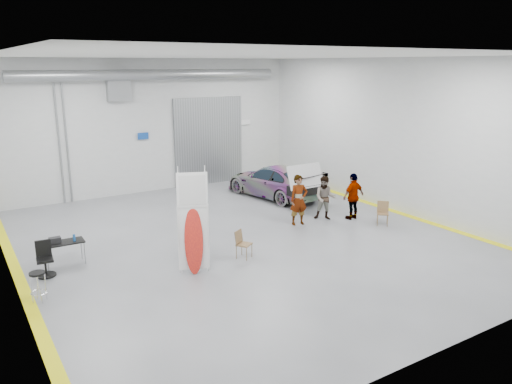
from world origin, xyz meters
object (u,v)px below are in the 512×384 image
person_b (325,198)px  shop_stool (38,287)px  person_c (353,196)px  surfboard_display (197,231)px  work_table (62,242)px  office_chair (45,261)px  folding_chair_near (244,250)px  sedan_car (274,181)px  folding_chair_far (382,218)px  person_a (299,200)px

person_b → shop_stool: (-10.40, -1.51, -0.45)m
shop_stool → person_c: bearing=5.0°
surfboard_display → work_table: bearing=162.9°
office_chair → folding_chair_near: bearing=-12.8°
folding_chair_near → office_chair: 5.67m
sedan_car → person_c: 4.39m
surfboard_display → shop_stool: surfboard_display is taller
person_c → shop_stool: bearing=-0.4°
person_b → folding_chair_far: bearing=-9.7°
person_c → folding_chair_near: (-5.54, -1.20, -0.63)m
sedan_car → shop_stool: 11.90m
surfboard_display → folding_chair_near: size_ratio=3.61×
surfboard_display → office_chair: (-3.70, 2.07, -0.82)m
folding_chair_near → office_chair: size_ratio=0.87×
folding_chair_far → work_table: bearing=-148.2°
person_b → shop_stool: 10.52m
person_b → folding_chair_near: 4.95m
folding_chair_near → work_table: 5.35m
office_chair → shop_stool: bearing=-99.0°
sedan_car → person_c: size_ratio=2.72×
office_chair → person_c: bearing=2.6°
person_c → folding_chair_near: bearing=6.8°
office_chair → person_b: bearing=5.3°
person_a → office_chair: (-8.76, 0.05, -0.50)m
person_c → surfboard_display: (-7.21, -1.46, 0.36)m
person_a → office_chair: size_ratio=1.89×
shop_stool → work_table: size_ratio=0.69×
sedan_car → surfboard_display: bearing=32.2°
sedan_car → folding_chair_near: size_ratio=5.66×
surfboard_display → person_b: bearing=40.3°
sedan_car → person_a: person_a is taller
folding_chair_far → work_table: work_table is taller
person_a → person_b: size_ratio=1.11×
work_table → office_chair: bearing=-137.3°
person_b → folding_chair_far: person_b is taller
sedan_car → office_chair: (-10.22, -3.72, -0.27)m
person_a → surfboard_display: bearing=-146.6°
folding_chair_near → work_table: (-4.79, 2.35, 0.44)m
person_a → work_table: person_a is taller
surfboard_display → folding_chair_near: surfboard_display is taller
sedan_car → folding_chair_far: 5.61m
folding_chair_far → office_chair: office_chair is taller
sedan_car → shop_stool: bearing=17.1°
work_table → office_chair: 0.84m
person_b → folding_chair_far: size_ratio=1.94×
person_c → folding_chair_far: bearing=103.4°
person_b → folding_chair_near: (-4.60, -1.72, -0.57)m
person_c → office_chair: bearing=-8.6°
person_a → office_chair: 8.77m
work_table → office_chair: size_ratio=1.15×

